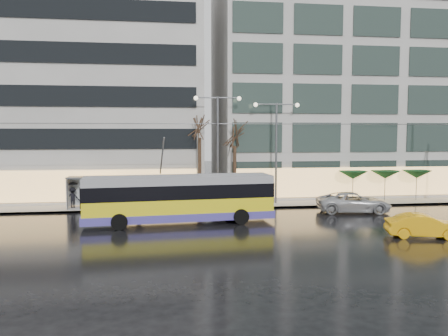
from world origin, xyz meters
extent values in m
plane|color=black|center=(0.00, 0.00, 0.00)|extent=(140.00, 140.00, 0.00)
cube|color=gray|center=(2.00, 14.00, 0.07)|extent=(80.00, 10.00, 0.15)
cube|color=slate|center=(2.00, 9.05, 0.07)|extent=(80.00, 0.10, 0.15)
cube|color=#9C9995|center=(-16.00, 19.00, 11.15)|extent=(34.00, 14.00, 22.00)
cube|color=#9C9995|center=(19.00, 19.00, 12.65)|extent=(32.00, 14.00, 25.00)
cube|color=yellow|center=(-1.40, 4.12, 1.10)|extent=(12.75, 3.73, 1.57)
cube|color=#453C97|center=(-1.40, 4.12, 0.58)|extent=(12.80, 3.77, 0.52)
cube|color=black|center=(-1.40, 4.12, 2.25)|extent=(12.78, 3.75, 0.94)
cube|color=gray|center=(-1.40, 4.12, 2.99)|extent=(12.75, 3.73, 0.52)
cube|color=black|center=(4.90, 4.68, 2.10)|extent=(0.28, 2.41, 1.36)
cube|color=black|center=(-7.69, 3.56, 2.10)|extent=(0.28, 2.41, 1.36)
cylinder|color=black|center=(2.45, 5.78, 0.52)|extent=(1.08, 0.46, 1.05)
cylinder|color=black|center=(2.69, 3.17, 0.52)|extent=(1.08, 0.46, 1.05)
cylinder|color=black|center=(-5.48, 5.07, 0.52)|extent=(1.08, 0.46, 1.05)
cylinder|color=black|center=(-5.24, 2.46, 0.52)|extent=(1.08, 0.46, 1.05)
cylinder|color=#595B60|center=(-2.53, 5.02, 4.50)|extent=(0.41, 3.89, 2.76)
cylinder|color=#595B60|center=(-2.57, 5.54, 4.50)|extent=(0.41, 3.89, 2.76)
cylinder|color=#595B60|center=(1.00, 5.75, 6.80)|extent=(42.00, 0.04, 0.04)
cylinder|color=#595B60|center=(1.00, 6.25, 6.80)|extent=(42.00, 0.04, 0.04)
cube|color=#595B60|center=(-8.00, 10.50, 2.60)|extent=(4.20, 1.60, 0.12)
cube|color=silver|center=(-8.00, 11.20, 1.35)|extent=(4.00, 0.05, 2.20)
cube|color=white|center=(-10.05, 10.50, 1.35)|extent=(0.10, 1.40, 2.20)
cylinder|color=#595B60|center=(-10.00, 9.80, 1.35)|extent=(0.10, 0.10, 2.40)
cylinder|color=#595B60|center=(-10.00, 11.20, 1.35)|extent=(0.10, 0.10, 2.40)
cylinder|color=#595B60|center=(-6.00, 9.80, 1.35)|extent=(0.10, 0.10, 2.40)
cylinder|color=#595B60|center=(-6.00, 11.20, 1.35)|extent=(0.10, 0.10, 2.40)
cylinder|color=#595B60|center=(2.00, 10.80, 4.65)|extent=(0.18, 0.18, 9.00)
cylinder|color=#595B60|center=(1.10, 10.80, 9.05)|extent=(1.80, 0.10, 0.10)
cylinder|color=#595B60|center=(2.90, 10.80, 9.05)|extent=(1.80, 0.10, 0.10)
sphere|color=#FFF2CC|center=(0.20, 10.80, 9.00)|extent=(0.36, 0.36, 0.36)
sphere|color=#FFF2CC|center=(3.80, 10.80, 9.00)|extent=(0.36, 0.36, 0.36)
cylinder|color=#595B60|center=(7.00, 10.80, 4.40)|extent=(0.18, 0.18, 8.50)
cylinder|color=#595B60|center=(6.10, 10.80, 8.55)|extent=(1.80, 0.10, 0.10)
cylinder|color=#595B60|center=(7.90, 10.80, 8.55)|extent=(1.80, 0.10, 0.10)
sphere|color=#FFF2CC|center=(5.20, 10.80, 8.50)|extent=(0.36, 0.36, 0.36)
sphere|color=#FFF2CC|center=(8.80, 10.80, 8.50)|extent=(0.36, 0.36, 0.36)
cylinder|color=black|center=(0.50, 11.00, 2.95)|extent=(0.28, 0.28, 5.60)
cylinder|color=black|center=(3.50, 11.20, 2.60)|extent=(0.28, 0.28, 4.90)
cylinder|color=#595B60|center=(14.00, 11.00, 1.25)|extent=(0.06, 0.06, 2.20)
cone|color=#114019|center=(14.00, 11.00, 2.45)|extent=(2.50, 2.50, 0.70)
cylinder|color=#595B60|center=(17.00, 11.00, 1.25)|extent=(0.06, 0.06, 2.20)
cone|color=#114019|center=(17.00, 11.00, 2.45)|extent=(2.50, 2.50, 0.70)
cylinder|color=#595B60|center=(20.00, 11.00, 1.25)|extent=(0.06, 0.06, 2.20)
cone|color=#114019|center=(20.00, 11.00, 2.45)|extent=(2.50, 2.50, 0.70)
imported|color=#FFAE0D|center=(12.71, -1.81, 0.69)|extent=(4.45, 2.51, 1.39)
imported|color=#A5A6AA|center=(12.08, 6.48, 0.78)|extent=(5.94, 3.39, 1.56)
imported|color=black|center=(-4.58, 10.95, 0.93)|extent=(0.58, 0.40, 1.56)
imported|color=#F45195|center=(-4.58, 10.95, 1.90)|extent=(1.00, 1.02, 0.88)
imported|color=black|center=(-6.83, 11.46, 1.04)|extent=(1.09, 1.07, 1.78)
imported|color=black|center=(-9.74, 10.62, 0.97)|extent=(1.13, 0.75, 1.64)
imported|color=black|center=(-9.74, 10.62, 1.90)|extent=(0.93, 0.93, 0.72)
camera|label=1|loc=(-2.20, -25.35, 6.13)|focal=35.00mm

